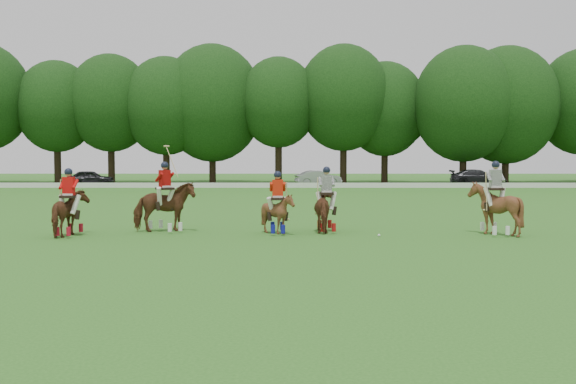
{
  "coord_description": "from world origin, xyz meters",
  "views": [
    {
      "loc": [
        1.14,
        -17.67,
        2.55
      ],
      "look_at": [
        1.07,
        4.2,
        1.4
      ],
      "focal_mm": 40.0,
      "sensor_mm": 36.0,
      "label": 1
    }
  ],
  "objects_px": {
    "polo_red_b": "(165,206)",
    "polo_ball": "(379,235)",
    "car_right": "(478,178)",
    "polo_stripe_a": "(326,209)",
    "polo_stripe_b": "(495,208)",
    "polo_red_c": "(278,212)",
    "polo_red_a": "(69,212)",
    "car_mid": "(318,178)",
    "car_left": "(91,178)"
  },
  "relations": [
    {
      "from": "polo_red_c",
      "to": "polo_stripe_b",
      "type": "relative_size",
      "value": 0.86
    },
    {
      "from": "polo_red_b",
      "to": "polo_ball",
      "type": "height_order",
      "value": "polo_red_b"
    },
    {
      "from": "polo_red_b",
      "to": "car_mid",
      "type": "bearing_deg",
      "value": 79.59
    },
    {
      "from": "car_mid",
      "to": "polo_ball",
      "type": "distance_m",
      "value": 39.4
    },
    {
      "from": "polo_stripe_b",
      "to": "polo_red_c",
      "type": "bearing_deg",
      "value": 178.22
    },
    {
      "from": "car_mid",
      "to": "polo_red_c",
      "type": "bearing_deg",
      "value": 163.06
    },
    {
      "from": "car_left",
      "to": "polo_red_a",
      "type": "distance_m",
      "value": 40.94
    },
    {
      "from": "polo_red_c",
      "to": "polo_stripe_a",
      "type": "height_order",
      "value": "polo_stripe_a"
    },
    {
      "from": "car_mid",
      "to": "polo_red_a",
      "type": "distance_m",
      "value": 40.51
    },
    {
      "from": "car_right",
      "to": "polo_red_b",
      "type": "xyz_separation_m",
      "value": [
        -22.0,
        -38.07,
        0.13
      ]
    },
    {
      "from": "car_mid",
      "to": "polo_red_c",
      "type": "xyz_separation_m",
      "value": [
        -3.08,
        -38.67,
        0.03
      ]
    },
    {
      "from": "polo_stripe_a",
      "to": "polo_stripe_b",
      "type": "relative_size",
      "value": 0.92
    },
    {
      "from": "car_left",
      "to": "polo_red_c",
      "type": "bearing_deg",
      "value": -163.47
    },
    {
      "from": "car_right",
      "to": "car_mid",
      "type": "bearing_deg",
      "value": 97.46
    },
    {
      "from": "car_left",
      "to": "car_right",
      "type": "height_order",
      "value": "car_right"
    },
    {
      "from": "polo_red_a",
      "to": "polo_stripe_a",
      "type": "relative_size",
      "value": 0.98
    },
    {
      "from": "car_mid",
      "to": "car_right",
      "type": "xyz_separation_m",
      "value": [
        15.01,
        0.0,
        0.05
      ]
    },
    {
      "from": "polo_stripe_b",
      "to": "polo_ball",
      "type": "height_order",
      "value": "polo_stripe_b"
    },
    {
      "from": "polo_red_c",
      "to": "car_left",
      "type": "bearing_deg",
      "value": 115.38
    },
    {
      "from": "polo_red_a",
      "to": "polo_stripe_a",
      "type": "bearing_deg",
      "value": 8.16
    },
    {
      "from": "polo_stripe_a",
      "to": "polo_stripe_b",
      "type": "height_order",
      "value": "polo_stripe_b"
    },
    {
      "from": "car_right",
      "to": "polo_stripe_a",
      "type": "height_order",
      "value": "polo_stripe_a"
    },
    {
      "from": "car_mid",
      "to": "polo_stripe_b",
      "type": "bearing_deg",
      "value": 173.72
    },
    {
      "from": "car_left",
      "to": "polo_stripe_b",
      "type": "xyz_separation_m",
      "value": [
        25.58,
        -38.89,
        0.18
      ]
    },
    {
      "from": "car_mid",
      "to": "polo_stripe_a",
      "type": "xyz_separation_m",
      "value": [
        -1.4,
        -38.07,
        0.1
      ]
    },
    {
      "from": "car_mid",
      "to": "polo_red_a",
      "type": "bearing_deg",
      "value": 153.47
    },
    {
      "from": "polo_stripe_a",
      "to": "polo_stripe_b",
      "type": "distance_m",
      "value": 5.62
    },
    {
      "from": "car_right",
      "to": "polo_stripe_a",
      "type": "distance_m",
      "value": 41.45
    },
    {
      "from": "car_mid",
      "to": "car_left",
      "type": "bearing_deg",
      "value": 77.61
    },
    {
      "from": "polo_red_b",
      "to": "polo_stripe_b",
      "type": "relative_size",
      "value": 1.21
    },
    {
      "from": "car_right",
      "to": "polo_red_b",
      "type": "relative_size",
      "value": 1.76
    },
    {
      "from": "polo_red_c",
      "to": "polo_ball",
      "type": "bearing_deg",
      "value": -12.44
    },
    {
      "from": "car_right",
      "to": "polo_red_c",
      "type": "relative_size",
      "value": 2.46
    },
    {
      "from": "polo_stripe_a",
      "to": "car_right",
      "type": "bearing_deg",
      "value": 66.67
    },
    {
      "from": "polo_red_b",
      "to": "polo_stripe_b",
      "type": "bearing_deg",
      "value": -4.21
    },
    {
      "from": "car_left",
      "to": "polo_ball",
      "type": "distance_m",
      "value": 44.96
    },
    {
      "from": "polo_red_c",
      "to": "car_right",
      "type": "bearing_deg",
      "value": 64.93
    },
    {
      "from": "car_right",
      "to": "polo_red_b",
      "type": "bearing_deg",
      "value": 157.43
    },
    {
      "from": "polo_stripe_a",
      "to": "polo_ball",
      "type": "relative_size",
      "value": 25.11
    },
    {
      "from": "polo_red_b",
      "to": "polo_red_c",
      "type": "bearing_deg",
      "value": -8.66
    },
    {
      "from": "polo_stripe_b",
      "to": "polo_stripe_a",
      "type": "bearing_deg",
      "value": 171.57
    },
    {
      "from": "car_left",
      "to": "polo_stripe_b",
      "type": "distance_m",
      "value": 46.55
    },
    {
      "from": "polo_red_b",
      "to": "polo_ball",
      "type": "relative_size",
      "value": 32.99
    },
    {
      "from": "polo_stripe_b",
      "to": "car_right",
      "type": "bearing_deg",
      "value": 74.41
    },
    {
      "from": "car_right",
      "to": "polo_stripe_a",
      "type": "relative_size",
      "value": 2.31
    },
    {
      "from": "polo_stripe_b",
      "to": "polo_ball",
      "type": "xyz_separation_m",
      "value": [
        -3.93,
        -0.51,
        -0.86
      ]
    },
    {
      "from": "polo_red_a",
      "to": "polo_stripe_b",
      "type": "distance_m",
      "value": 14.07
    },
    {
      "from": "car_mid",
      "to": "polo_red_b",
      "type": "relative_size",
      "value": 1.45
    },
    {
      "from": "polo_red_b",
      "to": "car_left",
      "type": "bearing_deg",
      "value": 110.75
    },
    {
      "from": "polo_red_a",
      "to": "polo_stripe_b",
      "type": "xyz_separation_m",
      "value": [
        14.06,
        0.39,
        0.11
      ]
    }
  ]
}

